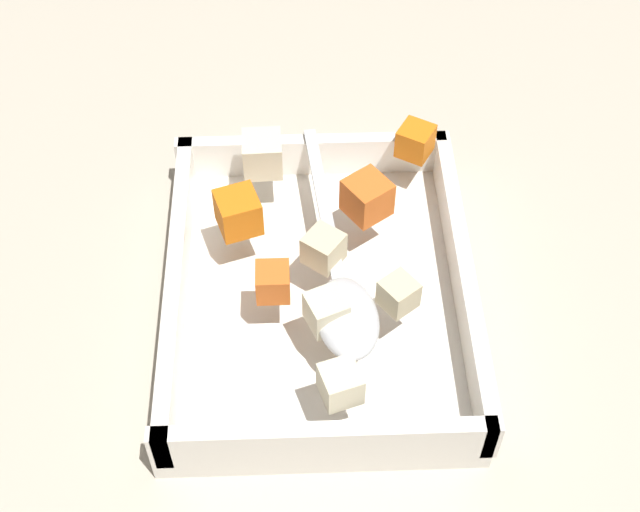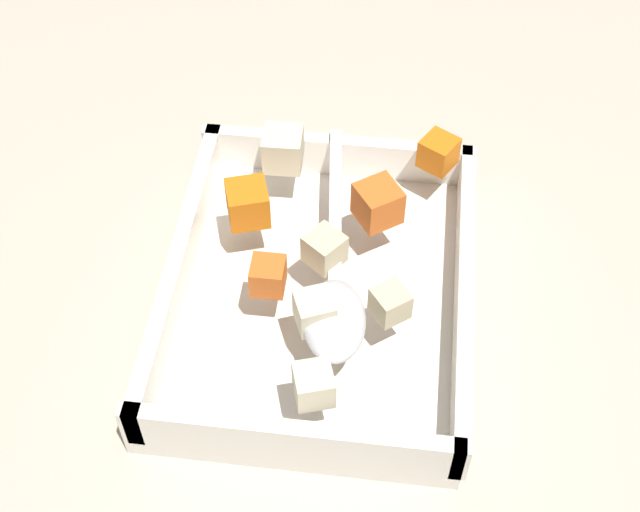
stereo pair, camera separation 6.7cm
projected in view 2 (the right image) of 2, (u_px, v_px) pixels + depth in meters
ground_plane at (318, 294)px, 0.73m from camera, size 4.00×4.00×0.00m
baking_dish at (320, 294)px, 0.71m from camera, size 0.29×0.23×0.05m
carrot_chunk_heap_side at (438, 152)px, 0.74m from camera, size 0.04×0.04×0.03m
carrot_chunk_far_right at (248, 203)px, 0.70m from camera, size 0.04×0.04×0.03m
carrot_chunk_mid_right at (378, 203)px, 0.70m from camera, size 0.04×0.04×0.03m
carrot_chunk_far_left at (268, 276)px, 0.66m from camera, size 0.02×0.02×0.02m
potato_chunk_rim_edge at (390, 303)px, 0.64m from camera, size 0.03×0.03×0.02m
potato_chunk_near_spoon at (314, 385)px, 0.60m from camera, size 0.03×0.03×0.03m
potato_chunk_heap_top at (314, 311)px, 0.63m from camera, size 0.03×0.03×0.03m
potato_chunk_corner_ne at (324, 249)px, 0.67m from camera, size 0.04×0.04×0.03m
potato_chunk_mid_left at (283, 149)px, 0.74m from camera, size 0.03×0.03×0.03m
serving_spoon at (335, 305)px, 0.64m from camera, size 0.24×0.05×0.02m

